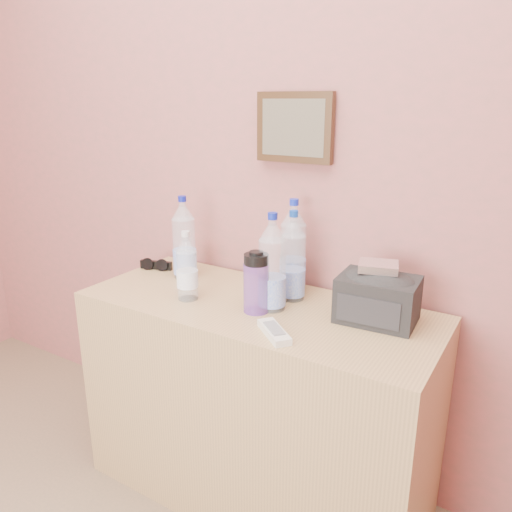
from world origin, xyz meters
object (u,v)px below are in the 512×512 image
(toiletry_bag, at_px, (378,296))
(sunglasses, at_px, (156,265))
(pet_large_d, at_px, (272,267))
(ac_remote, at_px, (274,332))
(pet_large_b, at_px, (293,250))
(foil_packet, at_px, (378,266))
(nalgene_bottle, at_px, (256,282))
(pet_large_a, at_px, (184,242))
(pet_small, at_px, (187,270))
(dresser, at_px, (256,402))
(pet_large_c, at_px, (293,261))

(toiletry_bag, bearing_deg, sunglasses, 175.54)
(pet_large_d, xyz_separation_m, ac_remote, (0.11, -0.18, -0.14))
(pet_large_b, height_order, foil_packet, pet_large_b)
(pet_large_b, distance_m, toiletry_bag, 0.39)
(nalgene_bottle, bearing_deg, sunglasses, 165.58)
(pet_large_a, relative_size, toiletry_bag, 1.34)
(pet_large_b, height_order, sunglasses, pet_large_b)
(toiletry_bag, bearing_deg, pet_small, -168.36)
(pet_large_b, bearing_deg, dresser, -101.09)
(sunglasses, bearing_deg, dresser, -28.08)
(pet_large_b, relative_size, ac_remote, 2.12)
(pet_large_a, bearing_deg, ac_remote, -25.53)
(pet_large_a, height_order, toiletry_bag, pet_large_a)
(dresser, relative_size, pet_small, 5.05)
(pet_small, height_order, nalgene_bottle, pet_small)
(sunglasses, xyz_separation_m, ac_remote, (0.74, -0.28, -0.01))
(sunglasses, bearing_deg, pet_large_c, -16.63)
(ac_remote, distance_m, foil_packet, 0.40)
(pet_large_b, bearing_deg, foil_packet, -14.90)
(pet_large_c, bearing_deg, dresser, -124.95)
(nalgene_bottle, xyz_separation_m, sunglasses, (-0.60, 0.15, -0.09))
(dresser, relative_size, pet_large_d, 3.78)
(ac_remote, relative_size, foil_packet, 1.35)
(sunglasses, bearing_deg, pet_large_b, -8.83)
(pet_large_d, xyz_separation_m, sunglasses, (-0.63, 0.11, -0.13))
(pet_small, distance_m, foil_packet, 0.67)
(pet_large_c, xyz_separation_m, pet_small, (-0.32, -0.20, -0.03))
(foil_packet, bearing_deg, sunglasses, -179.93)
(foil_packet, bearing_deg, pet_large_a, -179.43)
(pet_large_d, distance_m, pet_small, 0.32)
(pet_small, bearing_deg, dresser, 20.17)
(ac_remote, bearing_deg, pet_large_d, 161.33)
(pet_large_d, height_order, nalgene_bottle, pet_large_d)
(toiletry_bag, height_order, foil_packet, foil_packet)
(pet_large_d, bearing_deg, toiletry_bag, 15.47)
(dresser, relative_size, foil_packet, 10.45)
(pet_large_b, bearing_deg, pet_large_d, -82.62)
(pet_large_d, xyz_separation_m, foil_packet, (0.33, 0.11, 0.03))
(pet_large_c, xyz_separation_m, ac_remote, (0.09, -0.30, -0.13))
(nalgene_bottle, distance_m, foil_packet, 0.40)
(dresser, relative_size, toiletry_bag, 5.16)
(pet_large_b, height_order, nalgene_bottle, pet_large_b)
(pet_large_c, distance_m, sunglasses, 0.66)
(pet_large_a, relative_size, ac_remote, 2.02)
(pet_large_a, xyz_separation_m, nalgene_bottle, (0.43, -0.15, -0.04))
(pet_small, height_order, toiletry_bag, pet_small)
(ac_remote, bearing_deg, toiletry_bag, 88.82)
(dresser, height_order, nalgene_bottle, nalgene_bottle)
(toiletry_bag, xyz_separation_m, foil_packet, (-0.01, 0.01, 0.10))
(pet_large_c, bearing_deg, nalgene_bottle, -106.32)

